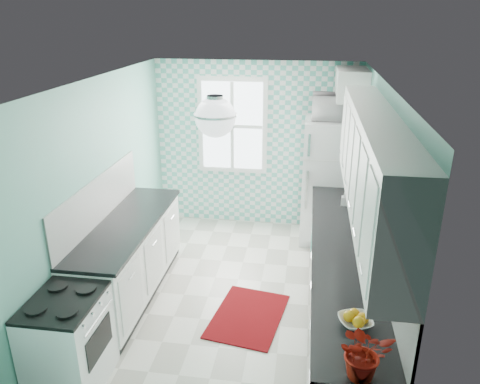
# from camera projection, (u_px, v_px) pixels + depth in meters

# --- Properties ---
(floor) EXTENTS (3.00, 4.40, 0.02)m
(floor) POSITION_uv_depth(u_px,v_px,m) (233.00, 299.00, 5.48)
(floor) COLOR silver
(floor) RESTS_ON ground
(ceiling) EXTENTS (3.00, 4.40, 0.02)m
(ceiling) POSITION_uv_depth(u_px,v_px,m) (231.00, 81.00, 4.56)
(ceiling) COLOR white
(ceiling) RESTS_ON wall_back
(wall_back) EXTENTS (3.00, 0.02, 2.50)m
(wall_back) POSITION_uv_depth(u_px,v_px,m) (256.00, 145.00, 7.06)
(wall_back) COLOR #66AC9B
(wall_back) RESTS_ON floor
(wall_front) EXTENTS (3.00, 0.02, 2.50)m
(wall_front) POSITION_uv_depth(u_px,v_px,m) (175.00, 330.00, 2.98)
(wall_front) COLOR #66AC9B
(wall_front) RESTS_ON floor
(wall_left) EXTENTS (0.02, 4.40, 2.50)m
(wall_left) POSITION_uv_depth(u_px,v_px,m) (99.00, 193.00, 5.23)
(wall_left) COLOR #66AC9B
(wall_left) RESTS_ON floor
(wall_right) EXTENTS (0.02, 4.40, 2.50)m
(wall_right) POSITION_uv_depth(u_px,v_px,m) (376.00, 208.00, 4.81)
(wall_right) COLOR #66AC9B
(wall_right) RESTS_ON floor
(accent_wall) EXTENTS (3.00, 0.01, 2.50)m
(accent_wall) POSITION_uv_depth(u_px,v_px,m) (256.00, 146.00, 7.04)
(accent_wall) COLOR #5DBEAC
(accent_wall) RESTS_ON wall_back
(window) EXTENTS (1.04, 0.05, 1.44)m
(window) POSITION_uv_depth(u_px,v_px,m) (232.00, 126.00, 6.95)
(window) COLOR white
(window) RESTS_ON wall_back
(backsplash_right) EXTENTS (0.02, 3.60, 0.51)m
(backsplash_right) POSITION_uv_depth(u_px,v_px,m) (379.00, 230.00, 4.46)
(backsplash_right) COLOR white
(backsplash_right) RESTS_ON wall_right
(backsplash_left) EXTENTS (0.02, 2.15, 0.51)m
(backsplash_left) POSITION_uv_depth(u_px,v_px,m) (99.00, 200.00, 5.18)
(backsplash_left) COLOR white
(backsplash_left) RESTS_ON wall_left
(upper_cabinets_right) EXTENTS (0.33, 3.20, 0.90)m
(upper_cabinets_right) POSITION_uv_depth(u_px,v_px,m) (372.00, 165.00, 4.05)
(upper_cabinets_right) COLOR white
(upper_cabinets_right) RESTS_ON wall_right
(upper_cabinet_fridge) EXTENTS (0.40, 0.74, 0.40)m
(upper_cabinet_fridge) POSITION_uv_depth(u_px,v_px,m) (351.00, 84.00, 6.16)
(upper_cabinet_fridge) COLOR white
(upper_cabinet_fridge) RESTS_ON wall_right
(ceiling_light) EXTENTS (0.34, 0.34, 0.35)m
(ceiling_light) POSITION_uv_depth(u_px,v_px,m) (215.00, 117.00, 3.89)
(ceiling_light) COLOR silver
(ceiling_light) RESTS_ON ceiling
(base_cabinets_right) EXTENTS (0.60, 3.60, 0.90)m
(base_cabinets_right) POSITION_uv_depth(u_px,v_px,m) (342.00, 294.00, 4.77)
(base_cabinets_right) COLOR white
(base_cabinets_right) RESTS_ON floor
(countertop_right) EXTENTS (0.63, 3.60, 0.04)m
(countertop_right) POSITION_uv_depth(u_px,v_px,m) (344.00, 253.00, 4.61)
(countertop_right) COLOR black
(countertop_right) RESTS_ON base_cabinets_right
(base_cabinets_left) EXTENTS (0.60, 2.15, 0.90)m
(base_cabinets_left) POSITION_uv_depth(u_px,v_px,m) (129.00, 261.00, 5.41)
(base_cabinets_left) COLOR white
(base_cabinets_left) RESTS_ON floor
(countertop_left) EXTENTS (0.63, 2.15, 0.04)m
(countertop_left) POSITION_uv_depth(u_px,v_px,m) (127.00, 224.00, 5.23)
(countertop_left) COLOR black
(countertop_left) RESTS_ON base_cabinets_left
(fridge) EXTENTS (0.77, 0.77, 1.78)m
(fridge) POSITION_uv_depth(u_px,v_px,m) (330.00, 181.00, 6.63)
(fridge) COLOR white
(fridge) RESTS_ON floor
(stove) EXTENTS (0.58, 0.72, 0.86)m
(stove) POSITION_uv_depth(u_px,v_px,m) (69.00, 341.00, 4.08)
(stove) COLOR silver
(stove) RESTS_ON floor
(sink) EXTENTS (0.56, 0.47, 0.53)m
(sink) POSITION_uv_depth(u_px,v_px,m) (341.00, 215.00, 5.44)
(sink) COLOR silver
(sink) RESTS_ON countertop_right
(rug) EXTENTS (0.88, 1.13, 0.02)m
(rug) POSITION_uv_depth(u_px,v_px,m) (248.00, 316.00, 5.15)
(rug) COLOR maroon
(rug) RESTS_ON floor
(dish_towel) EXTENTS (0.11, 0.22, 0.35)m
(dish_towel) POSITION_uv_depth(u_px,v_px,m) (312.00, 239.00, 5.85)
(dish_towel) COLOR #63B4A9
(dish_towel) RESTS_ON base_cabinets_right
(fruit_bowl) EXTENTS (0.31, 0.31, 0.06)m
(fruit_bowl) POSITION_uv_depth(u_px,v_px,m) (355.00, 321.00, 3.51)
(fruit_bowl) COLOR silver
(fruit_bowl) RESTS_ON countertop_right
(potted_plant) EXTENTS (0.40, 0.36, 0.38)m
(potted_plant) POSITION_uv_depth(u_px,v_px,m) (364.00, 352.00, 2.96)
(potted_plant) COLOR #AE2321
(potted_plant) RESTS_ON countertop_right
(soap_bottle) EXTENTS (0.08, 0.08, 0.16)m
(soap_bottle) POSITION_uv_depth(u_px,v_px,m) (344.00, 199.00, 5.66)
(soap_bottle) COLOR #9FBBC6
(soap_bottle) RESTS_ON countertop_right
(microwave) EXTENTS (0.61, 0.42, 0.34)m
(microwave) POSITION_uv_depth(u_px,v_px,m) (335.00, 107.00, 6.24)
(microwave) COLOR silver
(microwave) RESTS_ON fridge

